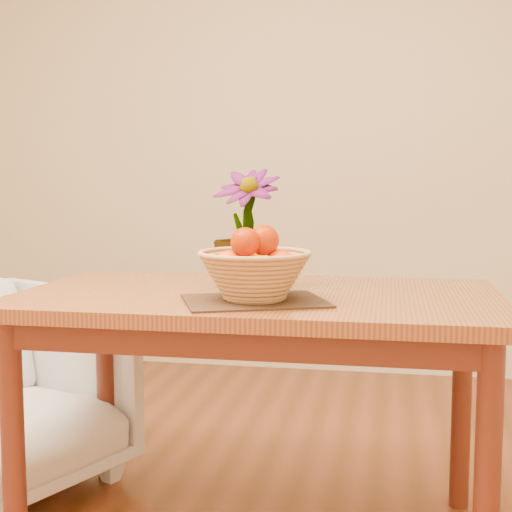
# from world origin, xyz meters

# --- Properties ---
(wall_back) EXTENTS (4.00, 0.02, 2.70)m
(wall_back) POSITION_xyz_m (0.00, 2.25, 1.35)
(wall_back) COLOR beige
(wall_back) RESTS_ON floor
(table) EXTENTS (1.40, 0.80, 0.75)m
(table) POSITION_xyz_m (0.00, 0.30, 0.66)
(table) COLOR brown
(table) RESTS_ON floor
(placemat) EXTENTS (0.45, 0.40, 0.01)m
(placemat) POSITION_xyz_m (0.02, 0.13, 0.75)
(placemat) COLOR #362313
(placemat) RESTS_ON table
(wicker_basket) EXTENTS (0.31, 0.31, 0.13)m
(wicker_basket) POSITION_xyz_m (0.02, 0.13, 0.82)
(wicker_basket) COLOR tan
(wicker_basket) RESTS_ON placemat
(orange_pile) EXTENTS (0.21, 0.21, 0.15)m
(orange_pile) POSITION_xyz_m (0.02, 0.13, 0.88)
(orange_pile) COLOR #FF6404
(orange_pile) RESTS_ON wicker_basket
(potted_plant) EXTENTS (0.23, 0.23, 0.36)m
(potted_plant) POSITION_xyz_m (-0.05, 0.37, 0.93)
(potted_plant) COLOR #1F4A15
(potted_plant) RESTS_ON table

